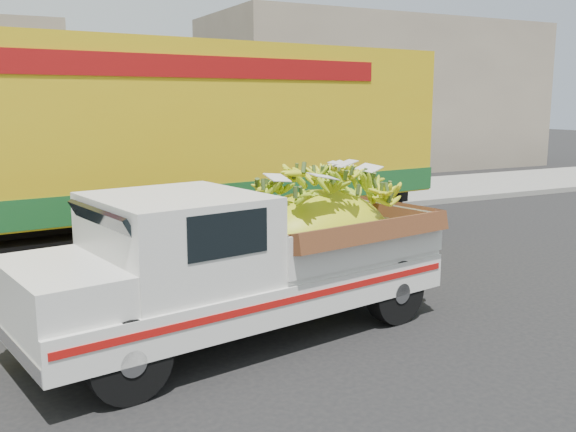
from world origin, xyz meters
TOP-DOWN VIEW (x-y plane):
  - ground at (0.00, 0.00)m, footprint 100.00×100.00m
  - curb at (0.00, 6.93)m, footprint 60.00×0.25m
  - sidewalk at (0.00, 9.03)m, footprint 60.00×4.00m
  - building_right at (14.00, 15.93)m, footprint 14.00×6.00m
  - pickup_truck at (1.38, 0.21)m, footprint 5.40×2.74m
  - semi_trailer at (0.96, 4.48)m, footprint 12.04×3.71m

SIDE VIEW (x-z plane):
  - ground at x=0.00m, z-range 0.00..0.00m
  - sidewalk at x=0.00m, z-range 0.00..0.14m
  - curb at x=0.00m, z-range 0.00..0.15m
  - pickup_truck at x=1.38m, z-range 0.07..1.88m
  - semi_trailer at x=0.96m, z-range 0.22..4.02m
  - building_right at x=14.00m, z-range 0.00..6.00m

